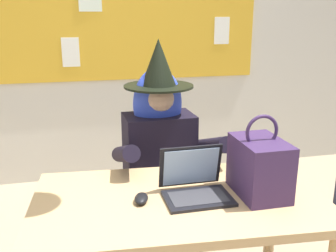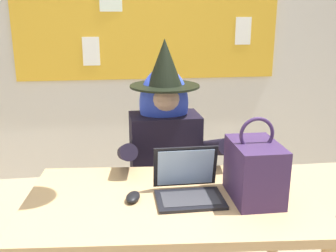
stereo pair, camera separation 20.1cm
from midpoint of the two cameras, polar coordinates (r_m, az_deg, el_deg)
The scene contains 7 objects.
wall_back_bulletin at distance 3.68m, azimuth -7.49°, elevation 15.04°, with size 5.23×2.28×2.93m.
desk_main at distance 1.84m, azimuth -1.58°, elevation -13.09°, with size 1.37×0.84×0.74m.
chair_at_desk at distance 2.56m, azimuth -3.99°, elevation -8.13°, with size 0.45×0.45×0.88m.
person_costumed at distance 2.34m, azimuth -3.42°, elevation -3.00°, with size 0.61×0.68×1.40m.
laptop at distance 1.78m, azimuth 0.76°, elevation -8.76°, with size 0.30×0.25×0.22m.
computer_mouse at distance 1.75m, azimuth -7.27°, elevation -10.56°, with size 0.06×0.10×0.03m, color black.
handbag at distance 1.80m, azimuth 10.17°, elevation -5.92°, with size 0.20×0.30×0.38m.
Camera 1 is at (-0.49, -1.58, 1.54)m, focal length 41.61 mm.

